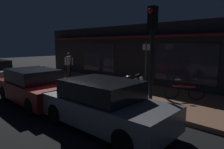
% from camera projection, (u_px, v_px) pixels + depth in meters
% --- Properties ---
extents(ground_plane, '(60.00, 60.00, 0.00)m').
position_uv_depth(ground_plane, '(63.00, 100.00, 9.05)').
color(ground_plane, black).
extents(sidewalk_slab, '(18.00, 4.00, 0.15)m').
position_uv_depth(sidewalk_slab, '(111.00, 88.00, 11.17)').
color(sidewalk_slab, '#8C6047').
rests_on(sidewalk_slab, ground_plane).
extents(storefront_building, '(18.00, 3.30, 3.60)m').
position_uv_depth(storefront_building, '(147.00, 54.00, 13.32)').
color(storefront_building, black).
rests_on(storefront_building, ground_plane).
extents(motorcycle, '(1.64, 0.77, 0.97)m').
position_uv_depth(motorcycle, '(127.00, 84.00, 9.38)').
color(motorcycle, black).
rests_on(motorcycle, sidewalk_slab).
extents(bicycle_parked, '(1.66, 0.42, 0.91)m').
position_uv_depth(bicycle_parked, '(43.00, 74.00, 13.39)').
color(bicycle_parked, black).
rests_on(bicycle_parked, sidewalk_slab).
extents(bicycle_extra, '(1.42, 0.92, 0.91)m').
position_uv_depth(bicycle_extra, '(184.00, 91.00, 8.53)').
color(bicycle_extra, black).
rests_on(bicycle_extra, sidewalk_slab).
extents(person_photographer, '(0.53, 0.45, 1.67)m').
position_uv_depth(person_photographer, '(69.00, 64.00, 14.42)').
color(person_photographer, '#28232D').
rests_on(person_photographer, sidewalk_slab).
extents(sign_post, '(0.44, 0.09, 2.40)m').
position_uv_depth(sign_post, '(146.00, 63.00, 10.33)').
color(sign_post, '#47474C').
rests_on(sign_post, sidewalk_slab).
extents(traffic_light_pole, '(0.24, 0.33, 3.60)m').
position_uv_depth(traffic_light_pole, '(152.00, 44.00, 6.33)').
color(traffic_light_pole, black).
rests_on(traffic_light_pole, ground_plane).
extents(parked_car_far, '(4.13, 1.84, 1.42)m').
position_uv_depth(parked_car_far, '(35.00, 86.00, 8.52)').
color(parked_car_far, black).
rests_on(parked_car_far, ground_plane).
extents(parked_car_across, '(4.16, 1.90, 1.42)m').
position_uv_depth(parked_car_across, '(104.00, 105.00, 5.97)').
color(parked_car_across, black).
rests_on(parked_car_across, ground_plane).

